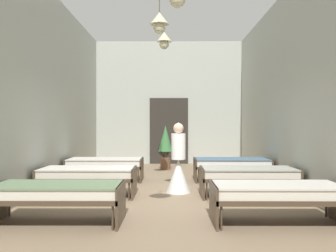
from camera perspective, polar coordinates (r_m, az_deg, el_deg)
ground_plane at (r=7.19m, az=-0.01°, el=-11.72°), size 5.92×12.27×0.10m
room_shell at (r=8.26m, az=0.03°, el=5.88°), size 5.72×11.87×4.48m
bed_left_row_0 at (r=5.48m, az=-17.49°, el=-10.32°), size 1.90×0.84×0.57m
bed_right_row_0 at (r=5.46m, az=17.30°, el=-10.37°), size 1.90×0.84×0.57m
bed_left_row_1 at (r=7.29m, az=-12.87°, el=-7.66°), size 1.90×0.84×0.57m
bed_right_row_1 at (r=7.28m, az=12.89°, el=-7.68°), size 1.90×0.84×0.57m
bed_left_row_2 at (r=9.14m, az=-10.14°, el=-6.04°), size 1.90×0.84×0.57m
bed_right_row_2 at (r=9.12m, az=10.28°, el=-6.05°), size 1.90×0.84×0.57m
nurse_near_aisle at (r=7.51m, az=1.70°, el=-6.73°), size 0.52×0.52×1.49m
potted_plant at (r=11.20m, az=-0.42°, el=-2.80°), size 0.45×0.45×1.40m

